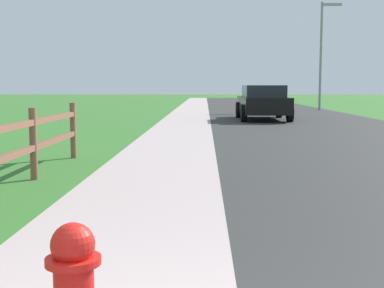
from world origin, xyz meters
TOP-DOWN VIEW (x-y plane):
  - ground_plane at (0.00, 25.00)m, footprint 120.00×120.00m
  - road_asphalt at (3.50, 27.00)m, footprint 7.00×66.00m
  - curb_concrete at (-3.00, 27.00)m, footprint 6.00×66.00m
  - grass_verge at (-4.50, 27.00)m, footprint 5.00×66.00m
  - parked_suv_black at (2.17, 19.99)m, footprint 2.03×4.54m
  - street_lamp at (6.54, 28.80)m, footprint 1.17×0.20m

SIDE VIEW (x-z plane):
  - ground_plane at x=0.00m, z-range 0.00..0.00m
  - road_asphalt at x=3.50m, z-range 0.00..0.01m
  - curb_concrete at x=-3.00m, z-range 0.00..0.01m
  - grass_verge at x=-4.50m, z-range 0.00..0.01m
  - parked_suv_black at x=2.17m, z-range 0.03..1.44m
  - street_lamp at x=6.54m, z-range 0.60..6.74m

